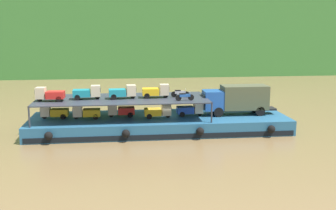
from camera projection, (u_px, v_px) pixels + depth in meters
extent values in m
plane|color=brown|center=(159.00, 130.00, 42.04)|extent=(400.00, 400.00, 0.00)
cube|color=#387533|center=(137.00, 7.00, 93.35)|extent=(142.79, 25.27, 30.31)
cube|color=#23567A|center=(159.00, 123.00, 41.90)|extent=(26.54, 7.52, 1.50)
cube|color=black|center=(163.00, 137.00, 38.29)|extent=(26.01, 0.06, 0.50)
sphere|color=black|center=(48.00, 136.00, 36.79)|extent=(0.77, 0.77, 0.77)
sphere|color=black|center=(126.00, 134.00, 37.59)|extent=(0.77, 0.77, 0.77)
sphere|color=black|center=(200.00, 131.00, 38.38)|extent=(0.77, 0.77, 0.77)
sphere|color=black|center=(271.00, 129.00, 39.18)|extent=(0.77, 0.77, 0.77)
cube|color=#1E4C99|center=(213.00, 100.00, 42.20)|extent=(2.00, 2.19, 2.00)
cube|color=#192833|center=(203.00, 97.00, 42.02)|extent=(0.06, 1.84, 0.60)
cube|color=#474C33|center=(244.00, 97.00, 42.53)|extent=(4.80, 2.31, 2.50)
cube|color=black|center=(244.00, 109.00, 42.78)|extent=(6.80, 1.39, 0.20)
cylinder|color=black|center=(214.00, 108.00, 43.44)|extent=(1.00, 0.28, 1.00)
cylinder|color=black|center=(219.00, 112.00, 41.47)|extent=(1.00, 0.28, 1.00)
cylinder|color=black|center=(254.00, 107.00, 43.94)|extent=(1.00, 0.28, 1.00)
cylinder|color=black|center=(260.00, 111.00, 41.97)|extent=(1.00, 0.28, 1.00)
cylinder|color=#2D333D|center=(199.00, 100.00, 45.30)|extent=(0.16, 0.16, 2.00)
cylinder|color=#2D333D|center=(212.00, 113.00, 38.90)|extent=(0.16, 0.16, 2.00)
cylinder|color=#2D333D|center=(43.00, 104.00, 43.36)|extent=(0.16, 0.16, 2.00)
cylinder|color=#2D333D|center=(29.00, 117.00, 36.97)|extent=(0.16, 0.16, 2.00)
cube|color=#2D333D|center=(122.00, 99.00, 40.95)|extent=(17.34, 6.72, 0.10)
cube|color=gold|center=(60.00, 112.00, 40.79)|extent=(1.73, 1.24, 0.70)
cube|color=beige|center=(46.00, 111.00, 40.63)|extent=(0.92, 1.02, 1.10)
cube|color=#19232D|center=(41.00, 110.00, 40.56)|extent=(0.06, 0.85, 0.38)
cylinder|color=black|center=(44.00, 116.00, 40.72)|extent=(0.56, 0.15, 0.56)
cylinder|color=black|center=(65.00, 114.00, 41.41)|extent=(0.56, 0.15, 0.56)
cylinder|color=black|center=(63.00, 117.00, 40.38)|extent=(0.56, 0.15, 0.56)
cube|color=gold|center=(92.00, 112.00, 40.72)|extent=(1.72, 1.23, 0.70)
cube|color=beige|center=(78.00, 111.00, 40.50)|extent=(0.92, 1.02, 1.10)
cube|color=#19232D|center=(73.00, 110.00, 40.41)|extent=(0.06, 0.85, 0.38)
cylinder|color=black|center=(76.00, 116.00, 40.58)|extent=(0.56, 0.15, 0.56)
cylinder|color=black|center=(96.00, 115.00, 41.35)|extent=(0.56, 0.15, 0.56)
cylinder|color=black|center=(96.00, 117.00, 40.32)|extent=(0.56, 0.15, 0.56)
cube|color=red|center=(126.00, 111.00, 41.64)|extent=(1.72, 1.23, 0.70)
cube|color=beige|center=(113.00, 109.00, 41.42)|extent=(0.92, 1.02, 1.10)
cube|color=#19232D|center=(108.00, 108.00, 41.33)|extent=(0.06, 0.85, 0.38)
cylinder|color=black|center=(111.00, 114.00, 41.50)|extent=(0.56, 0.15, 0.56)
cylinder|color=black|center=(130.00, 113.00, 42.27)|extent=(0.56, 0.15, 0.56)
cylinder|color=black|center=(130.00, 115.00, 41.24)|extent=(0.56, 0.15, 0.56)
cube|color=gold|center=(153.00, 112.00, 40.96)|extent=(1.71, 1.21, 0.70)
cube|color=#C6B793|center=(166.00, 110.00, 41.09)|extent=(0.90, 1.00, 1.10)
cube|color=#19232D|center=(171.00, 109.00, 41.12)|extent=(0.04, 0.85, 0.38)
cylinder|color=black|center=(168.00, 115.00, 41.21)|extent=(0.56, 0.14, 0.56)
cylinder|color=black|center=(149.00, 117.00, 40.47)|extent=(0.56, 0.14, 0.56)
cylinder|color=black|center=(148.00, 114.00, 41.50)|extent=(0.56, 0.14, 0.56)
cube|color=#1E47B7|center=(185.00, 110.00, 41.93)|extent=(1.71, 1.21, 0.70)
cube|color=beige|center=(198.00, 108.00, 42.06)|extent=(0.91, 1.00, 1.10)
cube|color=#19232D|center=(203.00, 107.00, 42.09)|extent=(0.04, 0.85, 0.38)
cylinder|color=black|center=(200.00, 113.00, 42.18)|extent=(0.56, 0.14, 0.56)
cylinder|color=black|center=(182.00, 114.00, 41.44)|extent=(0.56, 0.14, 0.56)
cylinder|color=black|center=(181.00, 112.00, 42.47)|extent=(0.56, 0.14, 0.56)
cube|color=red|center=(55.00, 95.00, 39.30)|extent=(1.76, 1.29, 0.70)
cube|color=#C6B793|center=(41.00, 93.00, 39.17)|extent=(0.95, 1.04, 1.10)
cube|color=#19232D|center=(36.00, 92.00, 39.12)|extent=(0.08, 0.85, 0.38)
cylinder|color=black|center=(40.00, 99.00, 39.27)|extent=(0.57, 0.17, 0.56)
cylinder|color=black|center=(61.00, 97.00, 39.91)|extent=(0.57, 0.17, 0.56)
cylinder|color=black|center=(59.00, 99.00, 38.87)|extent=(0.57, 0.17, 0.56)
cube|color=teal|center=(82.00, 93.00, 40.30)|extent=(1.73, 1.24, 0.70)
cube|color=#C6B793|center=(96.00, 91.00, 40.45)|extent=(0.93, 1.02, 1.10)
cube|color=#19232D|center=(100.00, 90.00, 40.50)|extent=(0.06, 0.85, 0.38)
cylinder|color=black|center=(97.00, 96.00, 40.58)|extent=(0.56, 0.15, 0.56)
cylinder|color=black|center=(77.00, 98.00, 39.79)|extent=(0.56, 0.15, 0.56)
cylinder|color=black|center=(78.00, 96.00, 40.82)|extent=(0.56, 0.15, 0.56)
cube|color=teal|center=(117.00, 93.00, 40.60)|extent=(1.76, 1.29, 0.70)
cube|color=#C6B793|center=(131.00, 90.00, 40.79)|extent=(0.95, 1.05, 1.10)
cube|color=#19232D|center=(136.00, 89.00, 40.85)|extent=(0.09, 0.85, 0.38)
cylinder|color=black|center=(133.00, 96.00, 40.92)|extent=(0.57, 0.17, 0.56)
cylinder|color=black|center=(114.00, 97.00, 40.09)|extent=(0.57, 0.17, 0.56)
cylinder|color=black|center=(113.00, 95.00, 41.11)|extent=(0.57, 0.17, 0.56)
cube|color=gold|center=(151.00, 92.00, 41.18)|extent=(1.73, 1.25, 0.70)
cube|color=#C6B793|center=(164.00, 90.00, 41.26)|extent=(0.93, 1.02, 1.10)
cube|color=#19232D|center=(169.00, 88.00, 41.28)|extent=(0.06, 0.85, 0.38)
cylinder|color=black|center=(166.00, 95.00, 41.38)|extent=(0.56, 0.16, 0.56)
cylinder|color=black|center=(147.00, 96.00, 40.69)|extent=(0.56, 0.16, 0.56)
cylinder|color=black|center=(147.00, 94.00, 41.73)|extent=(0.56, 0.16, 0.56)
cylinder|color=black|center=(191.00, 97.00, 39.76)|extent=(0.61, 0.18, 0.60)
cylinder|color=black|center=(178.00, 98.00, 39.45)|extent=(0.61, 0.18, 0.60)
cube|color=#1E4C99|center=(185.00, 95.00, 39.56)|extent=(1.12, 0.35, 0.28)
cube|color=black|center=(182.00, 94.00, 39.47)|extent=(0.62, 0.28, 0.12)
cylinder|color=#B2B2B7|center=(190.00, 92.00, 39.63)|extent=(0.11, 0.55, 0.04)
cylinder|color=black|center=(186.00, 94.00, 41.58)|extent=(0.61, 0.15, 0.60)
cylinder|color=black|center=(174.00, 94.00, 41.53)|extent=(0.61, 0.15, 0.60)
cube|color=#B7B7BC|center=(180.00, 92.00, 41.51)|extent=(1.11, 0.28, 0.28)
cube|color=black|center=(178.00, 91.00, 41.47)|extent=(0.61, 0.25, 0.12)
cylinder|color=#B2B2B7|center=(186.00, 89.00, 41.47)|extent=(0.08, 0.55, 0.04)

